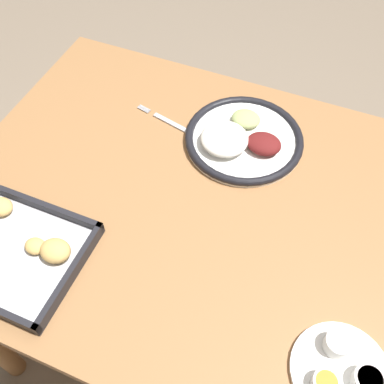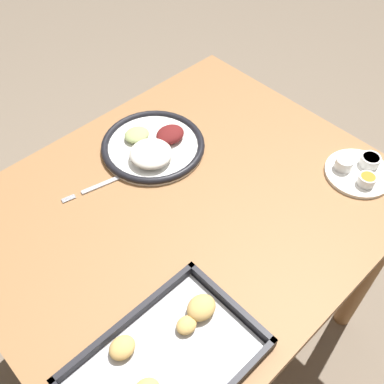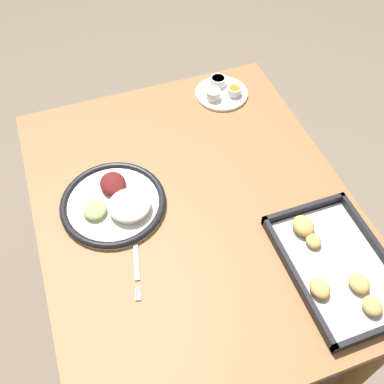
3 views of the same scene
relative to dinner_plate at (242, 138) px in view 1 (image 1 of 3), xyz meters
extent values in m
plane|color=#7A6B59|center=(0.07, 0.20, -0.79)|extent=(8.00, 8.00, 0.00)
cube|color=olive|center=(0.07, 0.20, -0.03)|extent=(1.04, 0.85, 0.03)
cylinder|color=olive|center=(-0.40, -0.17, -0.42)|extent=(0.06, 0.06, 0.74)
cylinder|color=olive|center=(0.54, -0.17, -0.42)|extent=(0.06, 0.06, 0.74)
cylinder|color=white|center=(0.00, 0.00, -0.01)|extent=(0.28, 0.28, 0.01)
torus|color=black|center=(0.00, 0.00, 0.00)|extent=(0.29, 0.29, 0.02)
ellipsoid|color=silver|center=(0.03, 0.03, 0.02)|extent=(0.11, 0.11, 0.04)
ellipsoid|color=maroon|center=(-0.06, 0.01, 0.01)|extent=(0.08, 0.07, 0.03)
ellipsoid|color=#9EAD6B|center=(0.01, -0.06, 0.01)|extent=(0.07, 0.06, 0.02)
cube|color=#B2B2B7|center=(0.16, 0.01, -0.01)|extent=(0.16, 0.05, 0.00)
cylinder|color=#B2B2B7|center=(0.27, -0.02, -0.01)|extent=(0.03, 0.01, 0.00)
cylinder|color=#B2B2B7|center=(0.27, -0.01, -0.01)|extent=(0.03, 0.01, 0.00)
cylinder|color=#B2B2B7|center=(0.27, -0.01, -0.01)|extent=(0.03, 0.01, 0.00)
cylinder|color=#B2B2B7|center=(0.27, -0.01, -0.01)|extent=(0.03, 0.01, 0.00)
cylinder|color=white|center=(-0.33, 0.44, -0.01)|extent=(0.17, 0.17, 0.01)
cylinder|color=silver|center=(-0.37, 0.45, 0.01)|extent=(0.05, 0.05, 0.03)
cylinder|color=#B22819|center=(-0.37, 0.45, 0.02)|extent=(0.04, 0.04, 0.01)
cylinder|color=silver|center=(-0.31, 0.41, 0.01)|extent=(0.05, 0.05, 0.03)
cylinder|color=#51992D|center=(-0.31, 0.41, 0.02)|extent=(0.04, 0.04, 0.01)
cylinder|color=silver|center=(-0.31, 0.48, 0.01)|extent=(0.05, 0.05, 0.03)
cylinder|color=#C67F23|center=(-0.31, 0.48, 0.02)|extent=(0.04, 0.04, 0.01)
cube|color=black|center=(0.37, 0.36, 0.00)|extent=(0.37, 0.01, 0.03)
cube|color=black|center=(0.19, 0.47, 0.00)|extent=(0.01, 0.24, 0.03)
ellipsoid|color=tan|center=(0.29, 0.44, 0.01)|extent=(0.04, 0.04, 0.02)
ellipsoid|color=tan|center=(0.24, 0.44, 0.01)|extent=(0.06, 0.05, 0.04)
ellipsoid|color=tan|center=(0.41, 0.39, 0.01)|extent=(0.05, 0.05, 0.03)
camera|label=1|loc=(-0.17, 0.73, 0.80)|focal=42.00mm
camera|label=2|loc=(0.54, 0.73, 0.86)|focal=42.00mm
camera|label=3|loc=(0.75, -0.04, 0.98)|focal=42.00mm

